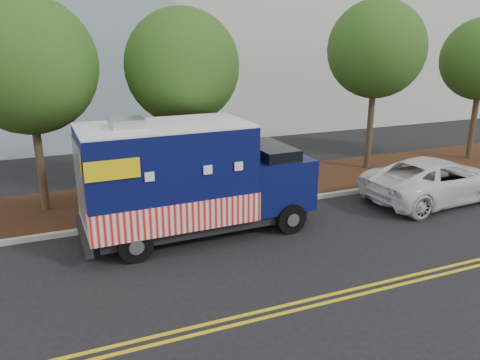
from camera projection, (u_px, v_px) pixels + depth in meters
name	position (u px, v px, depth m)	size (l,w,h in m)	color
ground	(225.00, 230.00, 14.30)	(120.00, 120.00, 0.00)	black
curb	(210.00, 212.00, 15.52)	(120.00, 0.18, 0.15)	#9E9E99
mulch_strip	(192.00, 194.00, 17.37)	(120.00, 4.00, 0.15)	black
centerline_near	(296.00, 303.00, 10.37)	(120.00, 0.10, 0.01)	gold
centerline_far	(302.00, 309.00, 10.15)	(120.00, 0.10, 0.01)	gold
tree_a	(28.00, 65.00, 14.24)	(4.24, 4.24, 6.95)	#38281C
tree_b	(182.00, 67.00, 15.90)	(3.92, 3.92, 6.65)	#38281C
tree_c	(376.00, 49.00, 19.09)	(3.98, 3.98, 7.16)	#38281C
sign_post	(137.00, 185.00, 14.73)	(0.06, 0.06, 2.40)	#473828
food_truck	(187.00, 182.00, 13.53)	(6.91, 2.77, 3.60)	black
white_car	(436.00, 180.00, 16.68)	(2.57, 5.57, 1.55)	white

